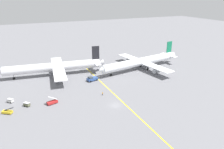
% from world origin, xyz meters
% --- Properties ---
extents(ground_plane, '(600.00, 600.00, 0.00)m').
position_xyz_m(ground_plane, '(0.00, 0.00, 0.00)').
color(ground_plane, slate).
extents(taxiway_stripe, '(1.15, 120.00, 0.01)m').
position_xyz_m(taxiway_stripe, '(4.29, 10.00, 0.00)').
color(taxiway_stripe, yellow).
rests_on(taxiway_stripe, ground).
extents(airliner_at_gate_left, '(59.26, 43.67, 15.68)m').
position_xyz_m(airliner_at_gate_left, '(-16.26, 47.41, 5.10)').
color(airliner_at_gate_left, silver).
rests_on(airliner_at_gate_left, ground).
extents(airliner_being_pushed, '(59.45, 46.16, 14.78)m').
position_xyz_m(airliner_being_pushed, '(34.82, 36.17, 4.82)').
color(airliner_being_pushed, white).
rests_on(airliner_being_pushed, ground).
extents(pushback_tug, '(9.00, 4.27, 2.97)m').
position_xyz_m(pushback_tug, '(0.50, 30.41, 1.26)').
color(pushback_tug, '#2D4C8C').
rests_on(pushback_tug, ground).
extents(gse_belt_loader_portside, '(4.77, 3.80, 3.02)m').
position_xyz_m(gse_belt_loader_portside, '(-41.77, 11.62, 0.83)').
color(gse_belt_loader_portside, gold).
rests_on(gse_belt_loader_portside, ground).
extents(gse_baggage_cart_trailing, '(3.00, 3.08, 1.71)m').
position_xyz_m(gse_baggage_cart_trailing, '(-34.26, 14.74, 0.86)').
color(gse_baggage_cart_trailing, '#666B4C').
rests_on(gse_baggage_cart_trailing, ground).
extents(gse_baggage_cart_near_cluster, '(3.04, 3.05, 1.71)m').
position_xyz_m(gse_baggage_cart_near_cluster, '(-40.53, 21.45, 0.86)').
color(gse_baggage_cart_near_cluster, silver).
rests_on(gse_baggage_cart_near_cluster, ground).
extents(gse_stair_truck_yellow, '(4.93, 3.19, 4.06)m').
position_xyz_m(gse_stair_truck_yellow, '(-24.05, 12.52, 1.03)').
color(gse_stair_truck_yellow, red).
rests_on(gse_stair_truck_yellow, ground).
extents(ground_crew_marshaller_foreground, '(0.50, 0.36, 1.58)m').
position_xyz_m(ground_crew_marshaller_foreground, '(-1.17, 11.32, 0.82)').
color(ground_crew_marshaller_foreground, black).
rests_on(ground_crew_marshaller_foreground, ground).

